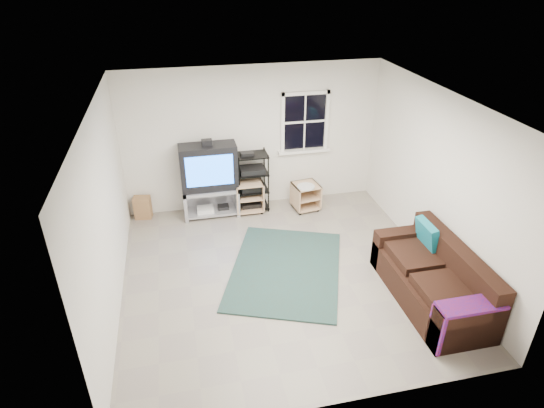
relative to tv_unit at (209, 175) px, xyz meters
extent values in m
plane|color=gray|center=(0.84, -2.03, -0.79)|extent=(4.60, 4.60, 0.00)
plane|color=white|center=(0.84, -2.03, 1.81)|extent=(4.60, 4.60, 0.00)
plane|color=white|center=(0.84, 0.27, 0.51)|extent=(4.60, 0.00, 4.60)
plane|color=white|center=(0.84, -4.33, 0.51)|extent=(4.60, 0.00, 4.60)
plane|color=white|center=(-1.46, -2.03, 0.51)|extent=(0.00, 4.60, 4.60)
plane|color=white|center=(3.14, -2.03, 0.51)|extent=(0.00, 4.60, 4.60)
cube|color=black|center=(1.79, 0.25, 0.76)|extent=(0.80, 0.01, 1.02)
cube|color=white|center=(1.79, 0.23, 1.28)|extent=(0.88, 0.06, 0.06)
cube|color=white|center=(1.79, 0.22, 0.21)|extent=(0.98, 0.14, 0.05)
cube|color=white|center=(1.38, 0.23, 0.76)|extent=(0.06, 0.06, 1.10)
cube|color=white|center=(2.20, 0.23, 0.76)|extent=(0.06, 0.06, 1.10)
cube|color=white|center=(1.79, 0.24, 0.76)|extent=(0.78, 0.04, 0.04)
cube|color=#A5A6AE|center=(0.00, -0.01, -0.28)|extent=(0.98, 0.49, 0.06)
cube|color=#A5A6AE|center=(-0.46, -0.01, -0.52)|extent=(0.06, 0.49, 0.54)
cube|color=#A5A6AE|center=(0.46, -0.01, -0.52)|extent=(0.06, 0.49, 0.54)
cube|color=#A5A6AE|center=(0.00, -0.01, -0.72)|extent=(0.87, 0.45, 0.04)
cube|color=#A5A6AE|center=(0.00, 0.22, -0.52)|extent=(0.98, 0.04, 0.54)
cube|color=silver|center=(-0.12, -0.05, -0.67)|extent=(0.29, 0.24, 0.08)
cube|color=black|center=(0.22, -0.01, -0.68)|extent=(0.20, 0.18, 0.06)
cube|color=black|center=(0.00, -0.01, 0.15)|extent=(0.98, 0.41, 0.81)
cube|color=#1E6AFF|center=(0.00, -0.22, 0.17)|extent=(0.81, 0.01, 0.55)
cube|color=black|center=(0.00, -0.01, 0.60)|extent=(0.18, 0.13, 0.10)
cylinder|color=black|center=(0.51, -0.14, -0.23)|extent=(0.02, 0.02, 1.13)
cylinder|color=black|center=(1.04, -0.14, -0.23)|extent=(0.02, 0.02, 1.13)
cylinder|color=black|center=(0.51, 0.23, -0.23)|extent=(0.02, 0.02, 1.13)
cylinder|color=black|center=(1.04, 0.23, -0.23)|extent=(0.02, 0.02, 1.13)
cube|color=black|center=(0.77, 0.04, -0.74)|extent=(0.56, 0.41, 0.02)
cube|color=black|center=(0.77, 0.04, -0.69)|extent=(0.44, 0.33, 0.09)
cube|color=black|center=(0.77, 0.04, -0.40)|extent=(0.56, 0.41, 0.02)
cube|color=black|center=(0.77, 0.04, -0.34)|extent=(0.44, 0.33, 0.09)
cube|color=black|center=(0.77, 0.04, -0.06)|extent=(0.56, 0.41, 0.02)
cube|color=black|center=(0.77, 0.04, 0.00)|extent=(0.44, 0.33, 0.09)
cube|color=black|center=(0.77, 0.04, 0.28)|extent=(0.56, 0.41, 0.02)
cube|color=tan|center=(0.69, 0.00, -0.21)|extent=(0.51, 0.51, 0.02)
cube|color=tan|center=(0.69, 0.00, -0.73)|extent=(0.51, 0.51, 0.02)
cube|color=tan|center=(0.45, 0.00, -0.47)|extent=(0.02, 0.50, 0.54)
cube|color=tan|center=(0.93, 0.00, -0.47)|extent=(0.02, 0.50, 0.54)
cube|color=tan|center=(0.69, 0.24, -0.47)|extent=(0.46, 0.02, 0.54)
cube|color=tan|center=(0.69, 0.00, -0.49)|extent=(0.46, 0.48, 0.02)
cylinder|color=black|center=(0.49, -0.21, -0.77)|extent=(0.05, 0.05, 0.05)
cylinder|color=black|center=(0.89, 0.20, -0.77)|extent=(0.05, 0.05, 0.05)
cube|color=tan|center=(1.73, -0.18, -0.31)|extent=(0.51, 0.51, 0.02)
cube|color=tan|center=(1.73, -0.18, -0.74)|extent=(0.51, 0.51, 0.02)
cube|color=tan|center=(1.52, -0.21, -0.52)|extent=(0.09, 0.45, 0.45)
cube|color=tan|center=(1.95, -0.15, -0.52)|extent=(0.09, 0.45, 0.45)
cube|color=tan|center=(1.70, 0.03, -0.52)|extent=(0.41, 0.08, 0.45)
cube|color=tan|center=(1.73, -0.18, -0.54)|extent=(0.47, 0.49, 0.02)
cylinder|color=black|center=(1.58, -0.38, -0.77)|extent=(0.05, 0.05, 0.05)
cylinder|color=black|center=(1.88, 0.02, -0.77)|extent=(0.05, 0.05, 0.05)
cylinder|color=silver|center=(1.70, -0.28, -0.28)|extent=(0.32, 0.32, 0.02)
cube|color=black|center=(2.67, -3.01, -0.59)|extent=(0.87, 1.94, 0.41)
cube|color=black|center=(2.99, -3.01, -0.18)|extent=(0.23, 1.94, 0.42)
cube|color=black|center=(2.67, -2.16, -0.49)|extent=(0.87, 0.23, 0.60)
cube|color=black|center=(2.67, -3.86, -0.49)|extent=(0.87, 0.23, 0.60)
cube|color=black|center=(2.59, -3.40, -0.32)|extent=(0.58, 0.70, 0.13)
cube|color=black|center=(2.59, -2.62, -0.32)|extent=(0.58, 0.70, 0.13)
cube|color=teal|center=(2.85, -2.48, -0.10)|extent=(0.19, 0.46, 0.40)
cube|color=#0D1198|center=(2.65, -3.86, -0.17)|extent=(0.80, 0.29, 0.04)
cube|color=#0D1198|center=(2.25, -3.86, -0.47)|extent=(0.04, 0.29, 0.56)
cube|color=#2F1F15|center=(0.92, -1.94, -0.78)|extent=(2.25, 2.59, 0.03)
cube|color=#9B7745|center=(-1.21, 0.12, -0.58)|extent=(0.32, 0.23, 0.42)
camera|label=1|loc=(-0.47, -7.31, 3.38)|focal=30.00mm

